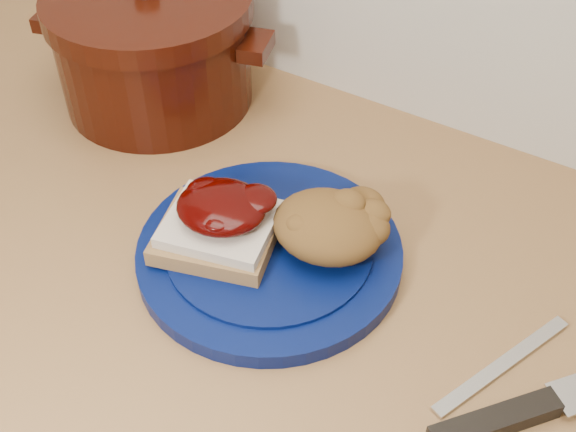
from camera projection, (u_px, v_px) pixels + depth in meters
The scene contains 7 objects.
plate at pixel (270, 253), 0.74m from camera, with size 0.27×0.27×0.02m, color #040F43.
sandwich at pixel (219, 222), 0.72m from camera, with size 0.14×0.13×0.06m.
stuffing_mound at pixel (328, 226), 0.71m from camera, with size 0.11×0.10×0.06m, color brown.
chef_knife at pixel (539, 407), 0.61m from camera, with size 0.22×0.26×0.02m.
butter_knife at pixel (503, 364), 0.65m from camera, with size 0.17×0.01×0.00m, color silver.
dutch_oven at pixel (154, 48), 0.91m from camera, with size 0.32×0.32×0.16m.
pepper_grinder at pixel (119, 31), 0.96m from camera, with size 0.07×0.07×0.13m.
Camera 1 is at (0.26, 1.07, 1.45)m, focal length 45.00 mm.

